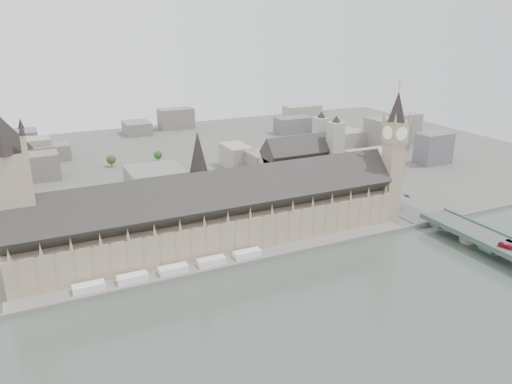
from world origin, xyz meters
name	(u,v)px	position (x,y,z in m)	size (l,w,h in m)	color
ground	(229,258)	(0.00, 0.00, 0.00)	(900.00, 900.00, 0.00)	#595651
embankment_wall	(238,265)	(0.00, -15.00, 1.50)	(600.00, 1.50, 3.00)	slate
river_terrace	(234,261)	(0.00, -7.50, 1.00)	(270.00, 15.00, 2.00)	slate
terrace_tents	(173,269)	(-40.00, -7.00, 4.00)	(118.00, 7.00, 4.00)	white
palace_of_westminster	(217,216)	(0.00, 19.70, 22.71)	(265.00, 40.73, 55.44)	#9E856B
elizabeth_tower	(394,148)	(138.00, 8.00, 58.09)	(17.00, 17.00, 107.50)	#9E856B
victoria_tower	(12,194)	(-122.00, 26.00, 55.20)	(30.00, 30.00, 100.00)	#9E856B
central_tower	(198,165)	(-10.00, 26.00, 57.92)	(13.00, 13.00, 48.00)	gray
westminster_abbey	(302,165)	(110.92, 95.00, 25.08)	(68.00, 36.00, 64.00)	#A5A294
city_skyline_inland	(141,148)	(0.00, 245.00, 19.00)	(720.00, 360.00, 38.00)	gray
park_trees	(186,219)	(-10.00, 60.00, 7.50)	(110.00, 30.00, 15.00)	#204217
red_bus_north	(507,246)	(157.91, -83.55, 11.78)	(2.58, 11.02, 3.07)	#B71430
car_silver	(509,241)	(168.13, -77.17, 10.97)	(1.53, 4.40, 1.45)	gray
car_approach	(407,196)	(167.80, 20.05, 11.04)	(2.23, 5.48, 1.59)	gray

